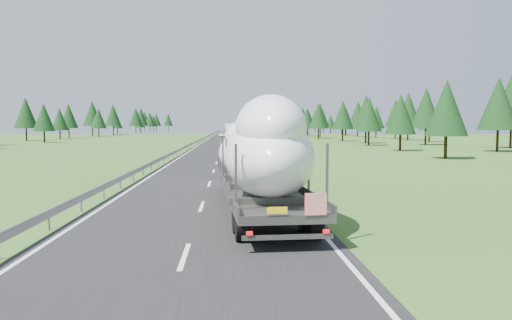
{
  "coord_description": "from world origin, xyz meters",
  "views": [
    {
      "loc": [
        1.33,
        -14.41,
        3.84
      ],
      "look_at": [
        2.56,
        8.89,
        2.21
      ],
      "focal_mm": 35.0,
      "sensor_mm": 36.0,
      "label": 1
    }
  ],
  "objects_px": {
    "boat_truck": "(255,152)",
    "distant_van": "(223,135)",
    "distant_car_blue": "(226,130)",
    "highway_sign": "(261,136)",
    "distant_car_dark": "(231,133)"
  },
  "relations": [
    {
      "from": "boat_truck",
      "to": "distant_van",
      "type": "distance_m",
      "value": 135.69
    },
    {
      "from": "distant_car_blue",
      "to": "highway_sign",
      "type": "bearing_deg",
      "value": -85.79
    },
    {
      "from": "distant_van",
      "to": "boat_truck",
      "type": "bearing_deg",
      "value": -85.13
    },
    {
      "from": "distant_van",
      "to": "distant_car_blue",
      "type": "xyz_separation_m",
      "value": [
        -0.45,
        149.43,
        -0.01
      ]
    },
    {
      "from": "distant_van",
      "to": "distant_car_blue",
      "type": "bearing_deg",
      "value": 93.66
    },
    {
      "from": "distant_van",
      "to": "distant_car_dark",
      "type": "height_order",
      "value": "distant_van"
    },
    {
      "from": "boat_truck",
      "to": "distant_car_blue",
      "type": "bearing_deg",
      "value": 90.75
    },
    {
      "from": "highway_sign",
      "to": "boat_truck",
      "type": "bearing_deg",
      "value": -93.76
    },
    {
      "from": "distant_car_blue",
      "to": "distant_van",
      "type": "bearing_deg",
      "value": -87.85
    },
    {
      "from": "distant_van",
      "to": "distant_car_blue",
      "type": "relative_size",
      "value": 1.2
    },
    {
      "from": "boat_truck",
      "to": "distant_van",
      "type": "bearing_deg",
      "value": 91.38
    },
    {
      "from": "boat_truck",
      "to": "distant_car_blue",
      "type": "xyz_separation_m",
      "value": [
        -3.72,
        285.07,
        -1.74
      ]
    },
    {
      "from": "highway_sign",
      "to": "distant_car_dark",
      "type": "bearing_deg",
      "value": 92.64
    },
    {
      "from": "distant_car_dark",
      "to": "boat_truck",
      "type": "bearing_deg",
      "value": -89.97
    },
    {
      "from": "highway_sign",
      "to": "distant_van",
      "type": "height_order",
      "value": "highway_sign"
    }
  ]
}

